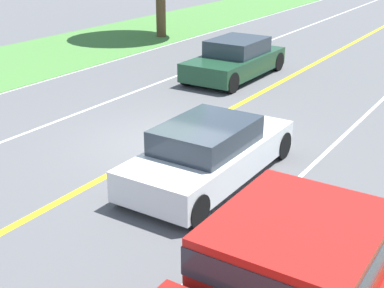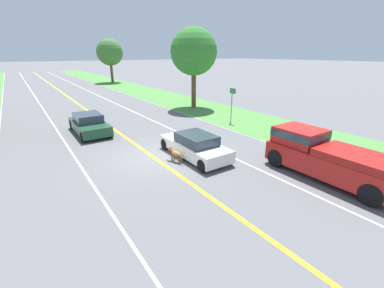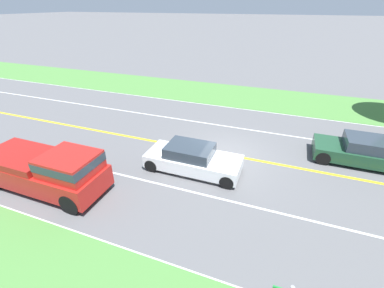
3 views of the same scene
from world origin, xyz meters
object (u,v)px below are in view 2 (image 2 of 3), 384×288
object	(u,v)px
ego_car	(195,146)
pickup_truck	(324,155)
dog	(175,153)
roadside_tree_right_far	(110,52)
oncoming_car	(89,124)
roadside_tree_right_near	(194,52)
street_sign	(232,101)

from	to	relation	value
ego_car	pickup_truck	xyz separation A→B (m)	(3.45, -5.14, 0.38)
dog	pickup_truck	world-z (taller)	pickup_truck
pickup_truck	roadside_tree_right_far	xyz separation A→B (m)	(4.86, 44.43, 4.44)
oncoming_car	roadside_tree_right_near	bearing A→B (deg)	-163.83
dog	oncoming_car	size ratio (longest dim) A/B	0.28
pickup_truck	oncoming_car	bearing A→B (deg)	118.74
oncoming_car	street_sign	xyz separation A→B (m)	(10.09, -3.41, 1.09)
pickup_truck	oncoming_car	size ratio (longest dim) A/B	1.23
roadside_tree_right_far	street_sign	size ratio (longest dim) A/B	2.83
dog	roadside_tree_right_near	world-z (taller)	roadside_tree_right_near
dog	roadside_tree_right_far	world-z (taller)	roadside_tree_right_far
dog	roadside_tree_right_far	size ratio (longest dim) A/B	0.16
street_sign	roadside_tree_right_far	bearing A→B (deg)	87.06
oncoming_car	roadside_tree_right_far	xyz separation A→B (m)	(11.89, 31.62, 4.79)
pickup_truck	roadside_tree_right_near	distance (m)	17.07
ego_car	roadside_tree_right_near	bearing A→B (deg)	55.61
oncoming_car	street_sign	distance (m)	10.71
ego_car	street_sign	xyz separation A→B (m)	(6.51, 4.27, 1.12)
ego_car	dog	xyz separation A→B (m)	(-1.24, 0.02, -0.14)
roadside_tree_right_near	roadside_tree_right_far	bearing A→B (deg)	88.24
ego_car	roadside_tree_right_far	xyz separation A→B (m)	(8.31, 39.30, 4.82)
pickup_truck	oncoming_car	distance (m)	14.61
roadside_tree_right_near	pickup_truck	bearing A→B (deg)	-103.99
street_sign	ego_car	bearing A→B (deg)	-146.78
roadside_tree_right_near	oncoming_car	bearing A→B (deg)	-163.83
roadside_tree_right_near	street_sign	size ratio (longest dim) A/B	2.77
roadside_tree_right_near	roadside_tree_right_far	world-z (taller)	roadside_tree_right_far
roadside_tree_right_near	roadside_tree_right_far	xyz separation A→B (m)	(0.88, 28.43, 0.04)
oncoming_car	roadside_tree_right_near	xyz separation A→B (m)	(11.01, 3.19, 4.76)
ego_car	roadside_tree_right_near	world-z (taller)	roadside_tree_right_near
street_sign	dog	bearing A→B (deg)	-151.32
pickup_truck	oncoming_car	world-z (taller)	pickup_truck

